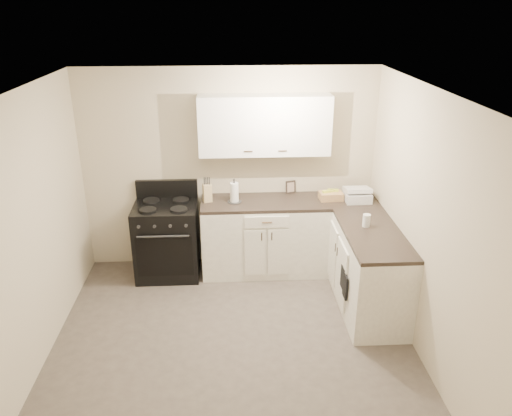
{
  "coord_description": "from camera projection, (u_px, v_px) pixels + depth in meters",
  "views": [
    {
      "loc": [
        -0.0,
        -4.1,
        3.19
      ],
      "look_at": [
        0.28,
        0.85,
        1.12
      ],
      "focal_mm": 35.0,
      "sensor_mm": 36.0,
      "label": 1
    }
  ],
  "objects": [
    {
      "name": "picture_frame",
      "position": [
        291.0,
        187.0,
        6.27
      ],
      "size": [
        0.13,
        0.07,
        0.16
      ],
      "primitive_type": "cube",
      "rotation": [
        -0.14,
        0.0,
        0.27
      ],
      "color": "black",
      "rests_on": "countertop_back"
    },
    {
      "name": "floor",
      "position": [
        233.0,
        344.0,
        5.0
      ],
      "size": [
        3.6,
        3.6,
        0.0
      ],
      "primitive_type": "plane",
      "color": "#473F38",
      "rests_on": "ground"
    },
    {
      "name": "countertop_grill",
      "position": [
        357.0,
        196.0,
        6.04
      ],
      "size": [
        0.31,
        0.29,
        0.11
      ],
      "primitive_type": "cube",
      "rotation": [
        0.0,
        0.0,
        0.01
      ],
      "color": "silver",
      "rests_on": "countertop_right"
    },
    {
      "name": "countertop_back",
      "position": [
        265.0,
        203.0,
        6.05
      ],
      "size": [
        1.55,
        0.6,
        0.04
      ],
      "primitive_type": "cube",
      "color": "black",
      "rests_on": "base_cabinets_back"
    },
    {
      "name": "base_cabinets_right",
      "position": [
        363.0,
        260.0,
        5.69
      ],
      "size": [
        0.6,
        1.9,
        0.9
      ],
      "primitive_type": "cube",
      "color": "white",
      "rests_on": "floor"
    },
    {
      "name": "paper_towel",
      "position": [
        234.0,
        193.0,
        5.97
      ],
      "size": [
        0.12,
        0.12,
        0.24
      ],
      "primitive_type": "cylinder",
      "rotation": [
        0.0,
        0.0,
        -0.25
      ],
      "color": "white",
      "rests_on": "countertop_back"
    },
    {
      "name": "wall_left",
      "position": [
        28.0,
        237.0,
        4.43
      ],
      "size": [
        0.0,
        3.6,
        3.6
      ],
      "primitive_type": "plane",
      "rotation": [
        1.57,
        0.0,
        1.57
      ],
      "color": "beige",
      "rests_on": "ground"
    },
    {
      "name": "base_cabinets_back",
      "position": [
        265.0,
        237.0,
        6.23
      ],
      "size": [
        1.55,
        0.6,
        0.9
      ],
      "primitive_type": "cube",
      "color": "white",
      "rests_on": "floor"
    },
    {
      "name": "upper_cabinets",
      "position": [
        265.0,
        125.0,
        5.84
      ],
      "size": [
        1.55,
        0.3,
        0.7
      ],
      "primitive_type": "cube",
      "color": "white",
      "rests_on": "wall_back"
    },
    {
      "name": "countertop_right",
      "position": [
        366.0,
        223.0,
        5.51
      ],
      "size": [
        0.6,
        1.9,
        0.04
      ],
      "primitive_type": "cube",
      "color": "black",
      "rests_on": "base_cabinets_right"
    },
    {
      "name": "oven_mitt_far",
      "position": [
        343.0,
        278.0,
        5.28
      ],
      "size": [
        0.02,
        0.14,
        0.25
      ],
      "primitive_type": "cube",
      "color": "black",
      "rests_on": "base_cabinets_right"
    },
    {
      "name": "oven_mitt_near",
      "position": [
        345.0,
        286.0,
        5.18
      ],
      "size": [
        0.02,
        0.15,
        0.26
      ],
      "primitive_type": "cube",
      "color": "black",
      "rests_on": "base_cabinets_right"
    },
    {
      "name": "wall_back",
      "position": [
        229.0,
        170.0,
        6.18
      ],
      "size": [
        3.6,
        0.0,
        3.6
      ],
      "primitive_type": "plane",
      "rotation": [
        1.57,
        0.0,
        0.0
      ],
      "color": "beige",
      "rests_on": "ground"
    },
    {
      "name": "glass_jar",
      "position": [
        366.0,
        220.0,
        5.35
      ],
      "size": [
        0.09,
        0.09,
        0.14
      ],
      "primitive_type": "cylinder",
      "rotation": [
        0.0,
        0.0,
        0.03
      ],
      "color": "silver",
      "rests_on": "countertop_right"
    },
    {
      "name": "ceiling",
      "position": [
        228.0,
        92.0,
        4.04
      ],
      "size": [
        3.6,
        3.6,
        0.0
      ],
      "primitive_type": "plane",
      "color": "white",
      "rests_on": "wall_back"
    },
    {
      "name": "wall_right",
      "position": [
        425.0,
        227.0,
        4.62
      ],
      "size": [
        0.0,
        3.6,
        3.6
      ],
      "primitive_type": "plane",
      "rotation": [
        1.57,
        0.0,
        -1.57
      ],
      "color": "beige",
      "rests_on": "ground"
    },
    {
      "name": "knife_block",
      "position": [
        207.0,
        193.0,
        6.0
      ],
      "size": [
        0.12,
        0.11,
        0.22
      ],
      "primitive_type": "cube",
      "rotation": [
        0.0,
        0.0,
        0.28
      ],
      "color": "#D3B681",
      "rests_on": "countertop_back"
    },
    {
      "name": "stove",
      "position": [
        167.0,
        240.0,
        6.15
      ],
      "size": [
        0.76,
        0.65,
        0.92
      ],
      "primitive_type": "cube",
      "color": "black",
      "rests_on": "floor"
    },
    {
      "name": "wicker_basket",
      "position": [
        331.0,
        196.0,
        6.08
      ],
      "size": [
        0.29,
        0.2,
        0.09
      ],
      "primitive_type": "cube",
      "rotation": [
        0.0,
        0.0,
        0.06
      ],
      "color": "tan",
      "rests_on": "countertop_right"
    },
    {
      "name": "wall_front",
      "position": [
        234.0,
        366.0,
        2.86
      ],
      "size": [
        3.6,
        0.0,
        3.6
      ],
      "primitive_type": "plane",
      "rotation": [
        -1.57,
        0.0,
        0.0
      ],
      "color": "beige",
      "rests_on": "ground"
    }
  ]
}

